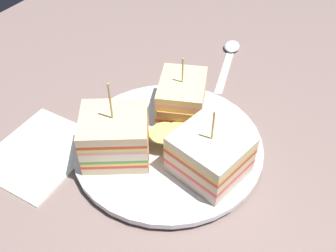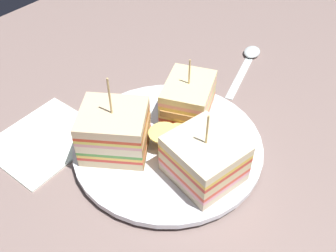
{
  "view_description": "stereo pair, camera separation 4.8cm",
  "coord_description": "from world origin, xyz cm",
  "px_view_note": "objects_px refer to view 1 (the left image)",
  "views": [
    {
      "loc": [
        29.57,
        18.21,
        37.7
      ],
      "look_at": [
        0.0,
        0.0,
        4.45
      ],
      "focal_mm": 41.61,
      "sensor_mm": 36.0,
      "label": 1
    },
    {
      "loc": [
        26.77,
        22.12,
        37.7
      ],
      "look_at": [
        0.0,
        0.0,
        4.45
      ],
      "focal_mm": 41.61,
      "sensor_mm": 36.0,
      "label": 2
    }
  ],
  "objects_px": {
    "sandwich_wedge_0": "(209,155)",
    "chip_pile": "(173,134)",
    "plate": "(168,146)",
    "spoon": "(230,53)",
    "sandwich_wedge_1": "(182,97)",
    "sandwich_wedge_2": "(115,136)",
    "napkin": "(40,152)"
  },
  "relations": [
    {
      "from": "sandwich_wedge_0",
      "to": "chip_pile",
      "type": "relative_size",
      "value": 1.23
    },
    {
      "from": "sandwich_wedge_0",
      "to": "plate",
      "type": "bearing_deg",
      "value": 0.52
    },
    {
      "from": "plate",
      "to": "spoon",
      "type": "relative_size",
      "value": 1.61
    },
    {
      "from": "chip_pile",
      "to": "sandwich_wedge_0",
      "type": "bearing_deg",
      "value": 72.08
    },
    {
      "from": "plate",
      "to": "sandwich_wedge_1",
      "type": "xyz_separation_m",
      "value": [
        -0.06,
        -0.02,
        0.03
      ]
    },
    {
      "from": "sandwich_wedge_2",
      "to": "napkin",
      "type": "bearing_deg",
      "value": 170.7
    },
    {
      "from": "plate",
      "to": "chip_pile",
      "type": "xyz_separation_m",
      "value": [
        -0.01,
        0.0,
        0.02
      ]
    },
    {
      "from": "plate",
      "to": "napkin",
      "type": "distance_m",
      "value": 0.17
    },
    {
      "from": "chip_pile",
      "to": "napkin",
      "type": "bearing_deg",
      "value": -55.69
    },
    {
      "from": "chip_pile",
      "to": "napkin",
      "type": "xyz_separation_m",
      "value": [
        0.1,
        -0.14,
        -0.02
      ]
    },
    {
      "from": "sandwich_wedge_1",
      "to": "sandwich_wedge_2",
      "type": "xyz_separation_m",
      "value": [
        0.11,
        -0.03,
        0.0
      ]
    },
    {
      "from": "napkin",
      "to": "chip_pile",
      "type": "bearing_deg",
      "value": 124.31
    },
    {
      "from": "sandwich_wedge_1",
      "to": "chip_pile",
      "type": "xyz_separation_m",
      "value": [
        0.06,
        0.02,
        -0.01
      ]
    },
    {
      "from": "sandwich_wedge_0",
      "to": "chip_pile",
      "type": "bearing_deg",
      "value": -6.01
    },
    {
      "from": "sandwich_wedge_1",
      "to": "sandwich_wedge_2",
      "type": "relative_size",
      "value": 0.88
    },
    {
      "from": "sandwich_wedge_0",
      "to": "sandwich_wedge_1",
      "type": "bearing_deg",
      "value": -31.3
    },
    {
      "from": "chip_pile",
      "to": "spoon",
      "type": "distance_m",
      "value": 0.25
    },
    {
      "from": "sandwich_wedge_2",
      "to": "napkin",
      "type": "height_order",
      "value": "sandwich_wedge_2"
    },
    {
      "from": "sandwich_wedge_1",
      "to": "chip_pile",
      "type": "bearing_deg",
      "value": -2.28
    },
    {
      "from": "sandwich_wedge_0",
      "to": "napkin",
      "type": "xyz_separation_m",
      "value": [
        0.08,
        -0.2,
        -0.04
      ]
    },
    {
      "from": "chip_pile",
      "to": "spoon",
      "type": "bearing_deg",
      "value": -172.69
    },
    {
      "from": "chip_pile",
      "to": "sandwich_wedge_2",
      "type": "bearing_deg",
      "value": -41.6
    },
    {
      "from": "sandwich_wedge_2",
      "to": "plate",
      "type": "bearing_deg",
      "value": 13.36
    },
    {
      "from": "sandwich_wedge_0",
      "to": "sandwich_wedge_1",
      "type": "distance_m",
      "value": 0.11
    },
    {
      "from": "plate",
      "to": "sandwich_wedge_0",
      "type": "distance_m",
      "value": 0.07
    },
    {
      "from": "plate",
      "to": "sandwich_wedge_2",
      "type": "distance_m",
      "value": 0.07
    },
    {
      "from": "sandwich_wedge_0",
      "to": "spoon",
      "type": "bearing_deg",
      "value": -58.82
    },
    {
      "from": "chip_pile",
      "to": "napkin",
      "type": "distance_m",
      "value": 0.18
    },
    {
      "from": "spoon",
      "to": "sandwich_wedge_2",
      "type": "bearing_deg",
      "value": 160.83
    },
    {
      "from": "spoon",
      "to": "napkin",
      "type": "bearing_deg",
      "value": 145.86
    },
    {
      "from": "spoon",
      "to": "sandwich_wedge_1",
      "type": "bearing_deg",
      "value": 167.34
    },
    {
      "from": "sandwich_wedge_0",
      "to": "napkin",
      "type": "relative_size",
      "value": 0.71
    }
  ]
}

